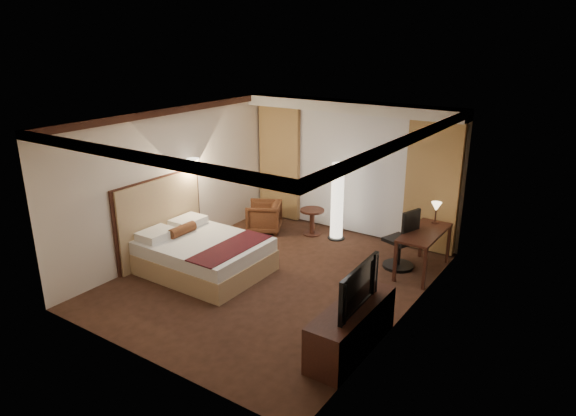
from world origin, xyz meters
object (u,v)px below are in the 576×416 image
Objects in this scene: desk at (423,252)px; side_table at (312,222)px; bed at (204,256)px; armchair at (264,215)px; television at (351,284)px; office_chair at (400,238)px; dresser at (352,328)px; floor_lamp at (337,201)px.

side_table is at bearing 170.20° from desk.
bed reaches higher than side_table.
desk is at bearing -9.80° from side_table.
television is (3.44, -2.79, 0.59)m from armchair.
office_chair is at bearing 6.86° from television.
dresser is 0.62m from television.
armchair is at bearing 97.86° from bed.
office_chair reaches higher than side_table.
armchair is at bearing 48.83° from television.
armchair is at bearing -157.33° from side_table.
bed is 3.28m from television.
bed is at bearing -146.30° from desk.
television is at bearing 22.90° from armchair.
bed is 3.24m from dresser.
bed is 3.76m from desk.
bed is 2.89m from floor_lamp.
desk is at bearing 33.70° from bed.
television reaches higher than armchair.
office_chair is at bearing -19.87° from floor_lamp.
floor_lamp is 1.67m from office_chair.
floor_lamp is 2.07m from desk.
armchair is 3.02m from office_chair.
desk is (2.49, -0.43, 0.10)m from side_table.
armchair is 0.65× the size of television.
floor_lamp is 3.86m from dresser.
side_table is 0.33× the size of dresser.
desk is at bearing 25.63° from office_chair.
office_chair reaches higher than dresser.
desk is at bearing -14.63° from floor_lamp.
office_chair reaches higher than television.
desk is at bearing 61.25° from armchair.
armchair reaches higher than bed.
floor_lamp reaches higher than desk.
bed is 3.74× the size of side_table.
side_table is 2.52m from desk.
television reaches higher than bed.
television is at bearing -89.58° from desk.
side_table is (0.93, 0.39, -0.07)m from armchair.
television is at bearing -11.88° from bed.
office_chair is (2.08, -0.48, 0.29)m from side_table.
television is at bearing -51.73° from side_table.
side_table is at bearing 75.72° from bed.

